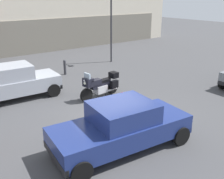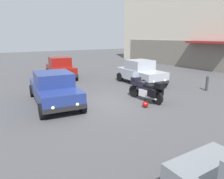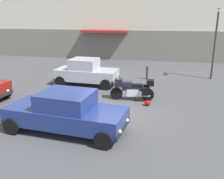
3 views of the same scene
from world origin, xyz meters
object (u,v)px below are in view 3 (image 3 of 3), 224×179
car_wagon_end (86,72)px  streetlamp_curbside (216,37)px  car_sedan_far (66,112)px  bollard_curbside (147,72)px  helmet (147,103)px  motorcycle (133,88)px

car_wagon_end → streetlamp_curbside: bearing=23.6°
car_sedan_far → streetlamp_curbside: 11.71m
car_wagon_end → bollard_curbside: 4.25m
car_wagon_end → streetlamp_curbside: streetlamp_curbside is taller
car_wagon_end → helmet: bearing=-33.8°
helmet → bollard_curbside: bollard_curbside is taller
car_wagon_end → streetlamp_curbside: (7.93, 2.95, 2.02)m
motorcycle → car_wagon_end: size_ratio=0.57×
motorcycle → car_sedan_far: bearing=58.2°
bollard_curbside → car_wagon_end: bearing=-149.1°
car_sedan_far → bollard_curbside: (2.44, 8.59, -0.29)m
car_wagon_end → motorcycle: bearing=-32.6°
streetlamp_curbside → bollard_curbside: (-4.29, -0.77, -2.34)m
helmet → bollard_curbside: (-0.39, 5.21, 0.36)m
car_sedan_far → streetlamp_curbside: (6.73, 9.36, 2.05)m
car_wagon_end → streetlamp_curbside: 8.70m
motorcycle → car_sedan_far: car_sedan_far is taller
car_sedan_far → car_wagon_end: size_ratio=1.19×
helmet → streetlamp_curbside: (3.91, 5.98, 2.69)m
helmet → car_wagon_end: bearing=143.0°
helmet → streetlamp_curbside: 7.63m
helmet → car_sedan_far: car_sedan_far is taller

